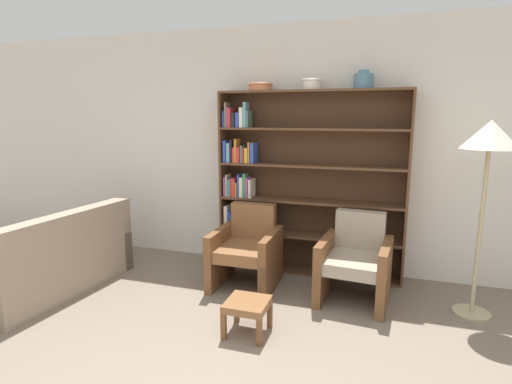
# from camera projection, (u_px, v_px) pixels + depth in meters

# --- Properties ---
(wall_back) EXTENTS (12.00, 0.06, 2.75)m
(wall_back) POSITION_uv_depth(u_px,v_px,m) (303.00, 150.00, 4.53)
(wall_back) COLOR silver
(wall_back) RESTS_ON ground
(bookshelf) EXTENTS (2.04, 0.30, 2.02)m
(bookshelf) POSITION_uv_depth(u_px,v_px,m) (292.00, 188.00, 4.47)
(bookshelf) COLOR brown
(bookshelf) RESTS_ON ground
(bowl_olive) EXTENTS (0.27, 0.27, 0.08)m
(bowl_olive) POSITION_uv_depth(u_px,v_px,m) (260.00, 87.00, 4.36)
(bowl_olive) COLOR #C67547
(bowl_olive) RESTS_ON bookshelf
(bowl_brass) EXTENTS (0.21, 0.21, 0.11)m
(bowl_brass) POSITION_uv_depth(u_px,v_px,m) (311.00, 84.00, 4.19)
(bowl_brass) COLOR silver
(bowl_brass) RESTS_ON bookshelf
(vase_tall) EXTENTS (0.20, 0.20, 0.18)m
(vase_tall) POSITION_uv_depth(u_px,v_px,m) (364.00, 81.00, 4.02)
(vase_tall) COLOR slate
(vase_tall) RESTS_ON bookshelf
(couch) EXTENTS (0.98, 1.64, 0.83)m
(couch) POSITION_uv_depth(u_px,v_px,m) (52.00, 261.00, 4.05)
(couch) COLOR gray
(couch) RESTS_ON ground
(armchair_leather) EXTENTS (0.64, 0.68, 0.83)m
(armchair_leather) POSITION_uv_depth(u_px,v_px,m) (247.00, 250.00, 4.17)
(armchair_leather) COLOR brown
(armchair_leather) RESTS_ON ground
(armchair_cushioned) EXTENTS (0.70, 0.73, 0.83)m
(armchair_cushioned) POSITION_uv_depth(u_px,v_px,m) (355.00, 262.00, 3.84)
(armchair_cushioned) COLOR brown
(armchair_cushioned) RESTS_ON ground
(floor_lamp) EXTENTS (0.46, 0.46, 1.72)m
(floor_lamp) POSITION_uv_depth(u_px,v_px,m) (489.00, 145.00, 3.32)
(floor_lamp) COLOR tan
(floor_lamp) RESTS_ON ground
(footstool) EXTENTS (0.34, 0.34, 0.28)m
(footstool) POSITION_uv_depth(u_px,v_px,m) (247.00, 307.00, 3.23)
(footstool) COLOR brown
(footstool) RESTS_ON ground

